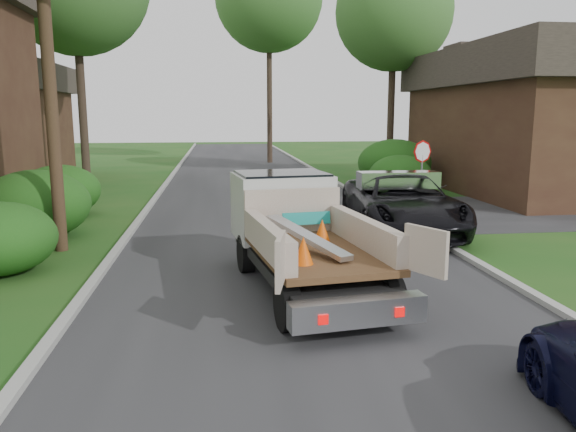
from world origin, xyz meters
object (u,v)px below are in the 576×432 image
Objects in this scene: utility_pole at (47,34)px; black_pickup at (402,203)px; flatbed_truck at (294,224)px; house_right at (555,118)px; tree_right_far at (394,12)px; stop_sign at (422,161)px.

utility_pole is 1.68× the size of black_pickup.
flatbed_truck is 0.97× the size of black_pickup.
flatbed_truck is (5.38, -3.12, -4.03)m from utility_pole.
house_right is 2.24× the size of flatbed_truck.
flatbed_truck is at bearing -112.73° from tree_right_far.
house_right is 17.98m from flatbed_truck.
utility_pole is 1.73× the size of flatbed_truck.
house_right is 1.13× the size of tree_right_far.
utility_pole is 20.66m from house_right.
tree_right_far is 16.27m from black_pickup.
black_pickup is (-1.60, -2.82, -0.95)m from stop_sign.
house_right is at bearing 44.55° from black_pickup.
utility_pole is 0.77× the size of house_right.
black_pickup is at bearing 7.53° from utility_pole.
black_pickup is at bearing -140.25° from house_right.
stop_sign is at bearing 65.21° from black_pickup.
tree_right_far is at bearing 79.03° from black_pickup.
flatbed_truck reaches higher than black_pickup.
stop_sign is 11.91m from utility_pole.
house_right is (7.80, 5.00, 1.38)m from stop_sign.
tree_right_far is at bearing 78.19° from stop_sign.
stop_sign is 8.92m from flatbed_truck.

